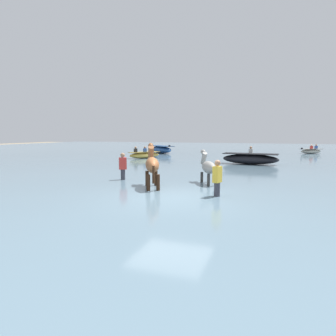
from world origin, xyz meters
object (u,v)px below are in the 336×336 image
at_px(boat_distant_east, 250,159).
at_px(boat_distant_west, 144,155).
at_px(boat_far_inshore, 311,151).
at_px(boat_mid_outer, 161,149).
at_px(person_wading_mid, 123,170).
at_px(horse_lead_chestnut, 152,166).
at_px(horse_trailing_grey, 208,168).
at_px(person_onlooker_left, 217,183).

xyz_separation_m(boat_distant_east, boat_distant_west, (-8.82, 1.91, -0.09)).
bearing_deg(boat_distant_west, boat_far_inshore, 38.26).
xyz_separation_m(boat_mid_outer, person_wading_mid, (4.94, -17.20, 0.07)).
height_order(horse_lead_chestnut, boat_distant_east, horse_lead_chestnut).
distance_m(boat_far_inshore, person_wading_mid, 24.01).
distance_m(horse_lead_chestnut, horse_trailing_grey, 2.43).
distance_m(boat_distant_east, person_onlooker_left, 10.84).
xyz_separation_m(horse_lead_chestnut, horse_trailing_grey, (1.85, 1.57, -0.19)).
distance_m(boat_distant_west, person_wading_mid, 11.43).
distance_m(horse_lead_chestnut, boat_distant_east, 10.58).
xyz_separation_m(boat_mid_outer, boat_distant_east, (9.87, -8.37, -0.02)).
bearing_deg(boat_mid_outer, boat_far_inshore, 16.96).
height_order(boat_distant_west, person_onlooker_left, person_onlooker_left).
relative_size(horse_lead_chestnut, boat_far_inshore, 0.87).
bearing_deg(boat_distant_west, person_wading_mid, -70.05).
relative_size(boat_mid_outer, boat_far_inshore, 1.53).
distance_m(boat_far_inshore, person_onlooker_left, 24.41).
bearing_deg(horse_trailing_grey, boat_mid_outer, 117.46).
xyz_separation_m(boat_distant_east, boat_far_inshore, (5.18, 12.96, -0.10)).
bearing_deg(boat_far_inshore, person_wading_mid, -114.87).
distance_m(horse_lead_chestnut, boat_far_inshore, 24.49).
bearing_deg(boat_distant_west, boat_mid_outer, 99.20).
distance_m(horse_trailing_grey, person_wading_mid, 3.88).
xyz_separation_m(horse_lead_chestnut, boat_distant_west, (-5.92, 12.07, -0.56)).
relative_size(horse_lead_chestnut, boat_distant_west, 0.74).
bearing_deg(person_wading_mid, horse_trailing_grey, 3.58).
relative_size(horse_trailing_grey, boat_mid_outer, 0.48).
height_order(horse_trailing_grey, person_onlooker_left, horse_trailing_grey).
bearing_deg(person_wading_mid, horse_lead_chestnut, -33.37).
distance_m(boat_mid_outer, person_wading_mid, 17.89).
bearing_deg(boat_far_inshore, horse_lead_chestnut, -109.28).
bearing_deg(boat_mid_outer, horse_trailing_grey, -62.54).
xyz_separation_m(horse_trailing_grey, boat_distant_east, (1.06, 8.59, -0.29)).
bearing_deg(boat_mid_outer, boat_distant_east, -40.29).
height_order(horse_lead_chestnut, person_onlooker_left, horse_lead_chestnut).
bearing_deg(horse_trailing_grey, boat_distant_west, 126.49).
relative_size(horse_trailing_grey, person_onlooker_left, 1.11).
relative_size(boat_far_inshore, person_onlooker_left, 1.50).
distance_m(horse_trailing_grey, boat_far_inshore, 22.43).
xyz_separation_m(person_onlooker_left, person_wading_mid, (-4.66, 2.01, 0.00)).
height_order(horse_lead_chestnut, horse_trailing_grey, horse_lead_chestnut).
relative_size(boat_distant_east, boat_distant_west, 1.34).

